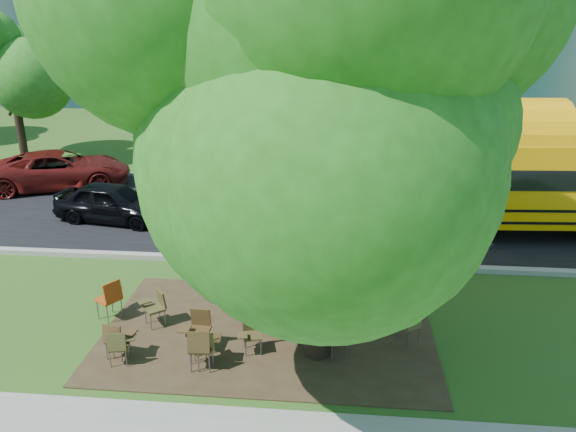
# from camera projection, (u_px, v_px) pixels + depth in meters

# --- Properties ---
(ground) EXTENTS (160.00, 160.00, 0.00)m
(ground) POSITION_uv_depth(u_px,v_px,m) (227.00, 318.00, 12.60)
(ground) COLOR #2F4C17
(ground) RESTS_ON ground
(dirt_patch) EXTENTS (7.00, 4.50, 0.03)m
(dirt_patch) POSITION_uv_depth(u_px,v_px,m) (268.00, 332.00, 12.04)
(dirt_patch) COLOR #382819
(dirt_patch) RESTS_ON ground
(asphalt_road) EXTENTS (80.00, 8.00, 0.04)m
(asphalt_road) POSITION_uv_depth(u_px,v_px,m) (267.00, 213.00, 19.15)
(asphalt_road) COLOR black
(asphalt_road) RESTS_ON ground
(kerb_near) EXTENTS (80.00, 0.25, 0.14)m
(kerb_near) POSITION_uv_depth(u_px,v_px,m) (248.00, 260.00, 15.39)
(kerb_near) COLOR gray
(kerb_near) RESTS_ON ground
(kerb_far) EXTENTS (80.00, 0.25, 0.14)m
(kerb_far) POSITION_uv_depth(u_px,v_px,m) (280.00, 179.00, 22.97)
(kerb_far) COLOR gray
(kerb_far) RESTS_ON ground
(bg_tree_0) EXTENTS (5.20, 5.20, 7.18)m
(bg_tree_0) POSITION_uv_depth(u_px,v_px,m) (9.00, 59.00, 24.27)
(bg_tree_0) COLOR black
(bg_tree_0) RESTS_ON ground
(bg_tree_2) EXTENTS (4.80, 4.80, 6.62)m
(bg_tree_2) POSITION_uv_depth(u_px,v_px,m) (186.00, 63.00, 26.58)
(bg_tree_2) COLOR black
(bg_tree_2) RESTS_ON ground
(bg_tree_3) EXTENTS (5.60, 5.60, 7.84)m
(bg_tree_3) POSITION_uv_depth(u_px,v_px,m) (478.00, 49.00, 23.28)
(bg_tree_3) COLOR black
(bg_tree_3) RESTS_ON ground
(main_tree) EXTENTS (7.20, 7.20, 8.96)m
(main_tree) POSITION_uv_depth(u_px,v_px,m) (323.00, 83.00, 9.47)
(main_tree) COLOR black
(main_tree) RESTS_ON ground
(school_bus) EXTENTS (12.38, 3.53, 2.99)m
(school_bus) POSITION_uv_depth(u_px,v_px,m) (509.00, 179.00, 16.96)
(school_bus) COLOR #F4A007
(school_bus) RESTS_ON ground
(chair_0) EXTENTS (0.52, 0.53, 0.77)m
(chair_0) POSITION_uv_depth(u_px,v_px,m) (119.00, 344.00, 10.76)
(chair_0) COLOR #433D1D
(chair_0) RESTS_ON ground
(chair_1) EXTENTS (0.59, 0.48, 0.82)m
(chair_1) POSITION_uv_depth(u_px,v_px,m) (117.00, 337.00, 10.94)
(chair_1) COLOR #4D331B
(chair_1) RESTS_ON ground
(chair_2) EXTENTS (0.53, 0.67, 0.79)m
(chair_2) POSITION_uv_depth(u_px,v_px,m) (204.00, 346.00, 10.69)
(chair_2) COLOR brown
(chair_2) RESTS_ON ground
(chair_3) EXTENTS (0.59, 0.52, 0.89)m
(chair_3) POSITION_uv_depth(u_px,v_px,m) (198.00, 326.00, 11.25)
(chair_3) COLOR #4D361B
(chair_3) RESTS_ON ground
(chair_4) EXTENTS (0.59, 0.56, 0.91)m
(chair_4) POSITION_uv_depth(u_px,v_px,m) (202.00, 345.00, 10.59)
(chair_4) COLOR #412E17
(chair_4) RESTS_ON ground
(chair_5) EXTENTS (0.52, 0.55, 0.77)m
(chair_5) POSITION_uv_depth(u_px,v_px,m) (251.00, 331.00, 11.20)
(chair_5) COLOR #4A3F20
(chair_5) RESTS_ON ground
(chair_6) EXTENTS (0.66, 0.56, 0.82)m
(chair_6) POSITION_uv_depth(u_px,v_px,m) (317.00, 325.00, 11.37)
(chair_6) COLOR brown
(chair_6) RESTS_ON ground
(chair_7) EXTENTS (0.56, 0.54, 0.81)m
(chair_7) POSITION_uv_depth(u_px,v_px,m) (337.00, 337.00, 10.97)
(chair_7) COLOR #4E4321
(chair_7) RESTS_ON ground
(chair_8) EXTENTS (0.64, 0.81, 0.95)m
(chair_8) POSITION_uv_depth(u_px,v_px,m) (111.00, 295.00, 12.39)
(chair_8) COLOR #AA4112
(chair_8) RESTS_ON ground
(chair_9) EXTENTS (0.70, 0.56, 0.82)m
(chair_9) POSITION_uv_depth(u_px,v_px,m) (156.00, 304.00, 12.17)
(chair_9) COLOR #46411E
(chair_9) RESTS_ON ground
(chair_10) EXTENTS (0.62, 0.61, 0.92)m
(chair_10) POSITION_uv_depth(u_px,v_px,m) (248.00, 290.00, 12.68)
(chair_10) COLOR #C33F14
(chair_10) RESTS_ON ground
(chair_11) EXTENTS (0.62, 0.78, 0.93)m
(chair_11) POSITION_uv_depth(u_px,v_px,m) (297.00, 308.00, 11.86)
(chair_11) COLOR #423C1C
(chair_11) RESTS_ON ground
(chair_12) EXTENTS (0.56, 0.61, 0.93)m
(chair_12) POSITION_uv_depth(u_px,v_px,m) (305.00, 318.00, 11.48)
(chair_12) COLOR #50381C
(chair_12) RESTS_ON ground
(chair_13) EXTENTS (0.51, 0.65, 0.78)m
(chair_13) POSITION_uv_depth(u_px,v_px,m) (411.00, 323.00, 11.50)
(chair_13) COLOR brown
(chair_13) RESTS_ON ground
(chair_14) EXTENTS (0.60, 0.47, 0.77)m
(chair_14) POSITION_uv_depth(u_px,v_px,m) (277.00, 308.00, 12.08)
(chair_14) COLOR #48411F
(chair_14) RESTS_ON ground
(black_car) EXTENTS (4.00, 2.13, 1.29)m
(black_car) POSITION_uv_depth(u_px,v_px,m) (113.00, 203.00, 18.25)
(black_car) COLOR black
(black_car) RESTS_ON ground
(bg_car_red) EXTENTS (5.76, 4.10, 1.46)m
(bg_car_red) POSITION_uv_depth(u_px,v_px,m) (60.00, 170.00, 21.77)
(bg_car_red) COLOR #53100E
(bg_car_red) RESTS_ON ground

